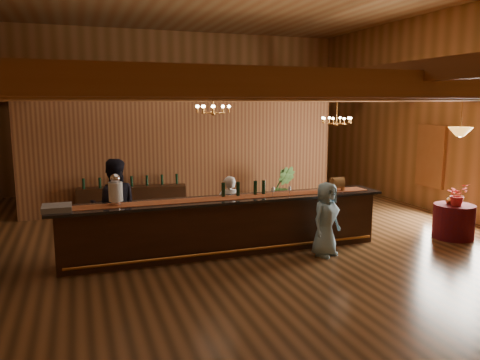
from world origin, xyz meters
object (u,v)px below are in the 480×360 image
object	(u,v)px
raffle_drum	(337,183)
chandelier_right	(336,120)
pendant_lamp	(460,132)
guest	(326,219)
bartender	(229,209)
tasting_bar	(226,225)
chandelier_left	(213,109)
backbar_shelf	(132,201)
floor_plant	(283,187)
staff_second	(114,207)
beverage_dispenser	(116,190)
round_table	(453,221)

from	to	relation	value
raffle_drum	chandelier_right	size ratio (longest dim) A/B	0.42
pendant_lamp	guest	xyz separation A→B (m)	(-3.35, -0.14, -1.66)
raffle_drum	bartender	world-z (taller)	bartender
tasting_bar	chandelier_left	size ratio (longest dim) A/B	8.48
pendant_lamp	raffle_drum	bearing A→B (deg)	166.67
backbar_shelf	tasting_bar	bearing A→B (deg)	-61.49
tasting_bar	floor_plant	bearing A→B (deg)	50.47
pendant_lamp	staff_second	xyz separation A→B (m)	(-7.30, 1.38, -1.43)
chandelier_left	bartender	size ratio (longest dim) A/B	0.55
beverage_dispenser	guest	distance (m)	4.10
tasting_bar	beverage_dispenser	size ratio (longest dim) A/B	11.31
tasting_bar	beverage_dispenser	world-z (taller)	beverage_dispenser
staff_second	guest	world-z (taller)	staff_second
chandelier_right	staff_second	size ratio (longest dim) A/B	0.41
raffle_drum	bartender	xyz separation A→B (m)	(-2.20, 0.83, -0.58)
round_table	bartender	distance (m)	5.08
bartender	guest	bearing A→B (deg)	140.96
floor_plant	beverage_dispenser	bearing A→B (deg)	-145.95
backbar_shelf	pendant_lamp	bearing A→B (deg)	-26.41
tasting_bar	chandelier_right	distance (m)	5.01
staff_second	pendant_lamp	bearing A→B (deg)	173.37
beverage_dispenser	chandelier_right	distance (m)	6.59
chandelier_right	guest	world-z (taller)	chandelier_right
backbar_shelf	chandelier_left	world-z (taller)	chandelier_left
tasting_bar	bartender	bearing A→B (deg)	68.26
pendant_lamp	floor_plant	xyz separation A→B (m)	(-2.37, 4.07, -1.78)
raffle_drum	guest	xyz separation A→B (m)	(-0.70, -0.77, -0.56)
beverage_dispenser	backbar_shelf	bearing A→B (deg)	79.58
beverage_dispenser	backbar_shelf	xyz separation A→B (m)	(0.71, 3.87, -1.02)
chandelier_right	staff_second	xyz separation A→B (m)	(-6.04, -1.71, -1.60)
round_table	bartender	bearing A→B (deg)	163.24
chandelier_right	bartender	world-z (taller)	chandelier_right
backbar_shelf	guest	bearing A→B (deg)	-47.14
chandelier_left	guest	world-z (taller)	chandelier_left
tasting_bar	staff_second	bearing A→B (deg)	161.80
staff_second	guest	xyz separation A→B (m)	(3.94, -1.52, -0.22)
staff_second	floor_plant	bearing A→B (deg)	-147.30
beverage_dispenser	round_table	xyz separation A→B (m)	(7.30, -0.74, -1.03)
bartender	floor_plant	bearing A→B (deg)	-125.84
round_table	bartender	xyz separation A→B (m)	(-4.85, 1.46, 0.34)
pendant_lamp	bartender	distance (m)	5.34
beverage_dispenser	pendant_lamp	distance (m)	7.40
staff_second	guest	distance (m)	4.23
beverage_dispenser	round_table	bearing A→B (deg)	-5.75
chandelier_right	pendant_lamp	distance (m)	3.34
chandelier_left	pendant_lamp	xyz separation A→B (m)	(4.93, -2.36, -0.49)
round_table	staff_second	world-z (taller)	staff_second
bartender	staff_second	xyz separation A→B (m)	(-2.44, -0.08, 0.24)
tasting_bar	backbar_shelf	distance (m)	4.18
chandelier_left	bartender	distance (m)	2.34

